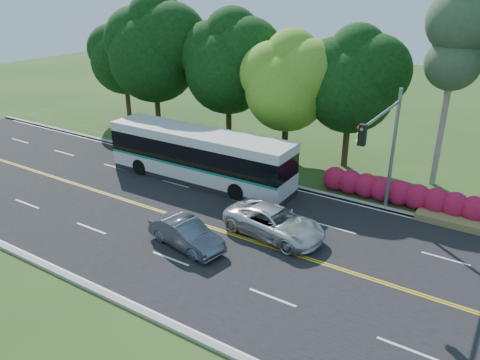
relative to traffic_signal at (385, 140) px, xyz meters
The scene contains 12 objects.
ground 9.65m from the traffic_signal, 140.23° to the right, with size 120.00×120.00×0.00m, color #224416.
road 9.65m from the traffic_signal, 140.23° to the right, with size 60.00×14.00×0.02m, color black.
curb_north 8.15m from the traffic_signal, 164.96° to the left, with size 60.00×0.30×0.15m, color #9E988E.
curb_south 14.86m from the traffic_signal, 117.35° to the right, with size 60.00×0.30×0.15m, color #9E988E.
grass_verge 8.74m from the traffic_signal, 151.03° to the left, with size 60.00×4.00×0.10m, color #224416.
lane_markings 9.71m from the traffic_signal, 140.63° to the right, with size 57.60×13.82×0.00m.
tree_row 13.61m from the traffic_signal, 150.00° to the left, with size 44.70×9.10×13.84m.
bougainvillea_hedge 4.86m from the traffic_signal, 75.94° to the left, with size 9.50×2.25×1.50m.
traffic_signal is the anchor object (origin of this frame).
transit_bus 11.91m from the traffic_signal, behind, with size 12.86×2.96×3.36m.
sedan 11.10m from the traffic_signal, 132.83° to the right, with size 1.47×4.23×1.39m, color slate.
suv 7.03m from the traffic_signal, 132.19° to the right, with size 2.48×5.38×1.50m, color silver.
Camera 1 is at (12.41, -17.68, 12.15)m, focal length 35.00 mm.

